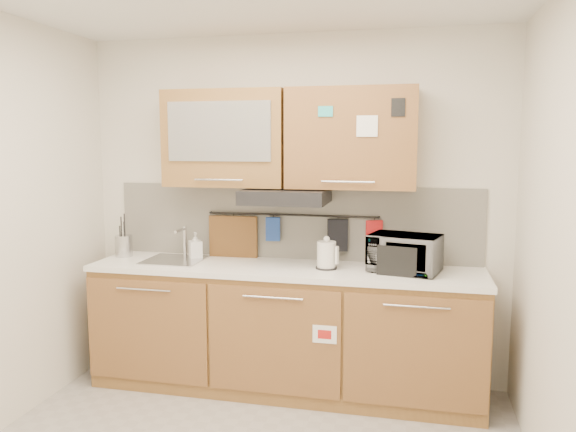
% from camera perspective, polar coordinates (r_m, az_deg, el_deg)
% --- Properties ---
extents(wall_back, '(3.20, 0.00, 3.20)m').
position_cam_1_polar(wall_back, '(4.27, 0.52, 0.72)').
color(wall_back, silver).
rests_on(wall_back, ground).
extents(wall_right, '(0.00, 3.00, 3.00)m').
position_cam_1_polar(wall_right, '(2.78, 27.16, -3.77)').
color(wall_right, silver).
rests_on(wall_right, ground).
extents(base_cabinet, '(2.80, 0.64, 0.88)m').
position_cam_1_polar(base_cabinet, '(4.18, -0.42, -12.05)').
color(base_cabinet, olive).
rests_on(base_cabinet, floor).
extents(countertop, '(2.82, 0.62, 0.04)m').
position_cam_1_polar(countertop, '(4.04, -0.43, -5.43)').
color(countertop, white).
rests_on(countertop, base_cabinet).
extents(backsplash, '(2.80, 0.02, 0.56)m').
position_cam_1_polar(backsplash, '(4.27, 0.48, -0.63)').
color(backsplash, silver).
rests_on(backsplash, countertop).
extents(upper_cabinets, '(1.82, 0.37, 0.70)m').
position_cam_1_polar(upper_cabinets, '(4.07, -0.08, 7.88)').
color(upper_cabinets, olive).
rests_on(upper_cabinets, wall_back).
extents(range_hood, '(0.60, 0.46, 0.10)m').
position_cam_1_polar(range_hood, '(4.01, -0.24, 2.01)').
color(range_hood, black).
rests_on(range_hood, upper_cabinets).
extents(sink, '(0.42, 0.40, 0.26)m').
position_cam_1_polar(sink, '(4.32, -11.43, -4.40)').
color(sink, silver).
rests_on(sink, countertop).
extents(utensil_rail, '(1.30, 0.02, 0.02)m').
position_cam_1_polar(utensil_rail, '(4.23, 0.37, 0.10)').
color(utensil_rail, black).
rests_on(utensil_rail, backsplash).
extents(utensil_crock, '(0.16, 0.16, 0.33)m').
position_cam_1_polar(utensil_crock, '(4.56, -16.34, -2.89)').
color(utensil_crock, '#B4B4B8').
rests_on(utensil_crock, countertop).
extents(kettle, '(0.18, 0.17, 0.23)m').
position_cam_1_polar(kettle, '(3.96, 3.94, -4.06)').
color(kettle, silver).
rests_on(kettle, countertop).
extents(toaster, '(0.29, 0.20, 0.20)m').
position_cam_1_polar(toaster, '(3.86, 11.21, -4.32)').
color(toaster, black).
rests_on(toaster, countertop).
extents(microwave, '(0.53, 0.42, 0.26)m').
position_cam_1_polar(microwave, '(3.93, 11.75, -3.73)').
color(microwave, '#999999').
rests_on(microwave, countertop).
extents(soap_bottle, '(0.13, 0.13, 0.20)m').
position_cam_1_polar(soap_bottle, '(4.35, -9.38, -2.97)').
color(soap_bottle, '#999999').
rests_on(soap_bottle, countertop).
extents(cutting_board, '(0.38, 0.04, 0.47)m').
position_cam_1_polar(cutting_board, '(4.37, -5.57, -3.07)').
color(cutting_board, brown).
rests_on(cutting_board, utensil_rail).
extents(oven_mitt, '(0.11, 0.04, 0.18)m').
position_cam_1_polar(oven_mitt, '(4.26, -1.55, -1.34)').
color(oven_mitt, '#214197').
rests_on(oven_mitt, utensil_rail).
extents(dark_pouch, '(0.16, 0.07, 0.24)m').
position_cam_1_polar(dark_pouch, '(4.17, 5.06, -1.95)').
color(dark_pouch, black).
rests_on(dark_pouch, utensil_rail).
extents(pot_holder, '(0.12, 0.06, 0.15)m').
position_cam_1_polar(pot_holder, '(4.14, 8.74, -1.48)').
color(pot_holder, '#B11719').
rests_on(pot_holder, utensil_rail).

